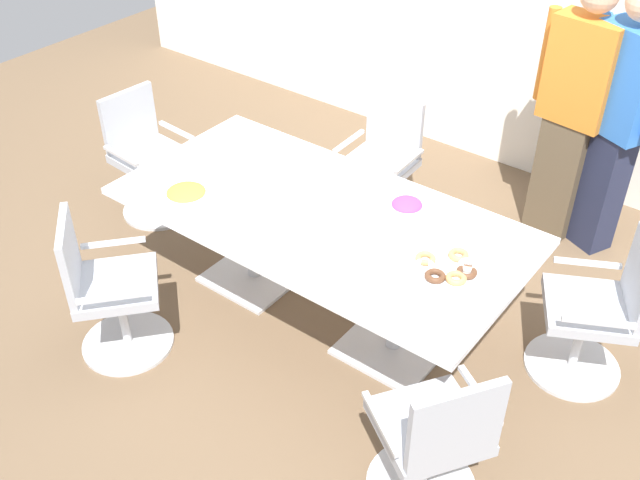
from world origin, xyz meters
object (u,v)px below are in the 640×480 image
object	(u,v)px
snack_bowl_candy_mix	(407,208)
office_chair_4	(381,169)
snack_bowl_chips_yellow	(186,195)
office_chair_1	(108,294)
person_standing_1	(616,119)
office_chair_0	(148,161)
office_chair_2	(433,443)
person_standing_0	(574,108)
conference_table	(320,230)
donut_platter	(446,266)
office_chair_3	(596,316)

from	to	relation	value
snack_bowl_candy_mix	office_chair_4	bearing A→B (deg)	130.35
snack_bowl_chips_yellow	snack_bowl_candy_mix	distance (m)	1.28
office_chair_1	person_standing_1	world-z (taller)	person_standing_1
office_chair_1	office_chair_0	bearing A→B (deg)	169.99
office_chair_1	office_chair_2	xyz separation A→B (m)	(1.99, 0.22, 0.00)
office_chair_0	snack_bowl_candy_mix	bearing A→B (deg)	97.38
office_chair_2	person_standing_0	bearing A→B (deg)	43.61
office_chair_4	office_chair_1	bearing A→B (deg)	74.86
conference_table	person_standing_0	size ratio (longest dim) A/B	1.31
office_chair_2	snack_bowl_candy_mix	bearing A→B (deg)	71.78
conference_table	office_chair_4	distance (m)	1.15
snack_bowl_chips_yellow	donut_platter	size ratio (longest dim) A/B	0.78
office_chair_4	person_standing_1	world-z (taller)	person_standing_1
office_chair_1	snack_bowl_chips_yellow	world-z (taller)	office_chair_1
office_chair_0	donut_platter	xyz separation A→B (m)	(2.52, -0.17, 0.37)
office_chair_0	office_chair_3	xyz separation A→B (m)	(3.19, 0.36, 0.00)
office_chair_1	person_standing_1	xyz separation A→B (m)	(1.81, 2.72, 0.55)
office_chair_0	donut_platter	world-z (taller)	office_chair_0
person_standing_0	snack_bowl_chips_yellow	size ratio (longest dim) A/B	7.04
snack_bowl_candy_mix	donut_platter	world-z (taller)	snack_bowl_candy_mix
office_chair_4	snack_bowl_candy_mix	distance (m)	1.15
office_chair_3	person_standing_1	xyz separation A→B (m)	(-0.46, 1.22, 0.55)
office_chair_3	conference_table	bearing A→B (deg)	81.32
office_chair_2	person_standing_1	xyz separation A→B (m)	(-0.19, 2.50, 0.55)
office_chair_1	office_chair_3	size ratio (longest dim) A/B	1.00
office_chair_0	office_chair_4	size ratio (longest dim) A/B	1.00
snack_bowl_candy_mix	person_standing_0	bearing A→B (deg)	75.88
office_chair_1	office_chair_4	bearing A→B (deg)	117.87
office_chair_4	donut_platter	bearing A→B (deg)	133.11
office_chair_3	snack_bowl_chips_yellow	distance (m)	2.40
office_chair_3	office_chair_4	xyz separation A→B (m)	(-1.79, 0.57, 0.00)
office_chair_0	office_chair_1	size ratio (longest dim) A/B	1.00
office_chair_2	office_chair_4	distance (m)	2.39
office_chair_0	snack_bowl_candy_mix	xyz separation A→B (m)	(2.10, 0.11, 0.40)
office_chair_3	office_chair_4	bearing A→B (deg)	44.70
person_standing_1	snack_bowl_chips_yellow	bearing A→B (deg)	75.45
snack_bowl_candy_mix	donut_platter	distance (m)	0.51
snack_bowl_chips_yellow	office_chair_4	bearing A→B (deg)	74.51
office_chair_1	office_chair_2	bearing A→B (deg)	47.21
office_chair_3	person_standing_0	distance (m)	1.51
office_chair_3	person_standing_0	size ratio (longest dim) A/B	0.50
snack_bowl_chips_yellow	donut_platter	bearing A→B (deg)	13.28
snack_bowl_chips_yellow	donut_platter	distance (m)	1.57
office_chair_0	snack_bowl_candy_mix	world-z (taller)	office_chair_0
office_chair_2	office_chair_3	xyz separation A→B (m)	(0.28, 1.28, 0.00)
office_chair_1	snack_bowl_chips_yellow	xyz separation A→B (m)	(0.07, 0.60, 0.38)
conference_table	office_chair_3	bearing A→B (deg)	18.91
office_chair_4	office_chair_3	bearing A→B (deg)	160.09
office_chair_0	office_chair_4	bearing A→B (deg)	127.98
conference_table	office_chair_2	world-z (taller)	office_chair_2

